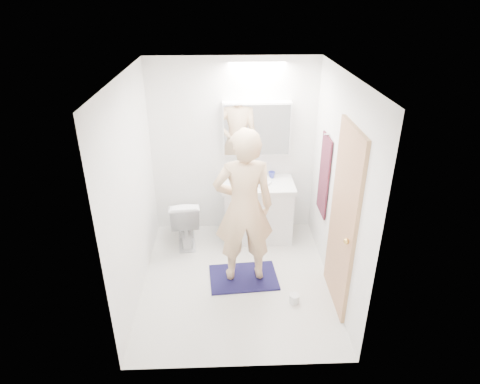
{
  "coord_description": "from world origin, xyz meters",
  "views": [
    {
      "loc": [
        -0.11,
        -3.91,
        3.14
      ],
      "look_at": [
        0.05,
        0.25,
        1.05
      ],
      "focal_mm": 30.67,
      "sensor_mm": 36.0,
      "label": 1
    }
  ],
  "objects_px": {
    "person": "(244,208)",
    "soap_bottle_a": "(239,171)",
    "toilet_paper_roll": "(294,299)",
    "soap_bottle_b": "(241,172)",
    "toilet": "(185,220)",
    "vanity_cabinet": "(258,211)",
    "toothbrush_cup": "(272,175)",
    "medicine_cabinet": "(257,129)"
  },
  "relations": [
    {
      "from": "medicine_cabinet",
      "to": "soap_bottle_a",
      "type": "relative_size",
      "value": 4.18
    },
    {
      "from": "soap_bottle_b",
      "to": "toilet_paper_roll",
      "type": "xyz_separation_m",
      "value": [
        0.53,
        -1.56,
        -0.86
      ]
    },
    {
      "from": "vanity_cabinet",
      "to": "toilet",
      "type": "xyz_separation_m",
      "value": [
        -0.98,
        -0.11,
        -0.05
      ]
    },
    {
      "from": "person",
      "to": "toothbrush_cup",
      "type": "bearing_deg",
      "value": -115.91
    },
    {
      "from": "soap_bottle_a",
      "to": "toilet_paper_roll",
      "type": "xyz_separation_m",
      "value": [
        0.56,
        -1.53,
        -0.88
      ]
    },
    {
      "from": "medicine_cabinet",
      "to": "toilet",
      "type": "height_order",
      "value": "medicine_cabinet"
    },
    {
      "from": "soap_bottle_b",
      "to": "toilet_paper_roll",
      "type": "height_order",
      "value": "soap_bottle_b"
    },
    {
      "from": "person",
      "to": "soap_bottle_a",
      "type": "xyz_separation_m",
      "value": [
        -0.02,
        1.09,
        -0.04
      ]
    },
    {
      "from": "soap_bottle_a",
      "to": "toilet_paper_roll",
      "type": "height_order",
      "value": "soap_bottle_a"
    },
    {
      "from": "toilet",
      "to": "person",
      "type": "bearing_deg",
      "value": 126.15
    },
    {
      "from": "vanity_cabinet",
      "to": "soap_bottle_a",
      "type": "relative_size",
      "value": 4.27
    },
    {
      "from": "toilet",
      "to": "person",
      "type": "relative_size",
      "value": 0.38
    },
    {
      "from": "toilet_paper_roll",
      "to": "person",
      "type": "bearing_deg",
      "value": 140.87
    },
    {
      "from": "vanity_cabinet",
      "to": "medicine_cabinet",
      "type": "relative_size",
      "value": 1.02
    },
    {
      "from": "person",
      "to": "soap_bottle_a",
      "type": "relative_size",
      "value": 8.71
    },
    {
      "from": "toilet",
      "to": "soap_bottle_b",
      "type": "height_order",
      "value": "soap_bottle_b"
    },
    {
      "from": "toothbrush_cup",
      "to": "toilet_paper_roll",
      "type": "xyz_separation_m",
      "value": [
        0.11,
        -1.54,
        -0.81
      ]
    },
    {
      "from": "toilet",
      "to": "toilet_paper_roll",
      "type": "height_order",
      "value": "toilet"
    },
    {
      "from": "toothbrush_cup",
      "to": "toilet_paper_roll",
      "type": "bearing_deg",
      "value": -85.8
    },
    {
      "from": "person",
      "to": "toothbrush_cup",
      "type": "distance_m",
      "value": 1.18
    },
    {
      "from": "vanity_cabinet",
      "to": "soap_bottle_a",
      "type": "distance_m",
      "value": 0.61
    },
    {
      "from": "toilet_paper_roll",
      "to": "toilet",
      "type": "bearing_deg",
      "value": 135.64
    },
    {
      "from": "person",
      "to": "toothbrush_cup",
      "type": "xyz_separation_m",
      "value": [
        0.43,
        1.1,
        -0.1
      ]
    },
    {
      "from": "person",
      "to": "toothbrush_cup",
      "type": "height_order",
      "value": "person"
    },
    {
      "from": "toothbrush_cup",
      "to": "toilet_paper_roll",
      "type": "relative_size",
      "value": 0.86
    },
    {
      "from": "soap_bottle_a",
      "to": "soap_bottle_b",
      "type": "bearing_deg",
      "value": 47.27
    },
    {
      "from": "person",
      "to": "toilet_paper_roll",
      "type": "xyz_separation_m",
      "value": [
        0.54,
        -0.44,
        -0.92
      ]
    },
    {
      "from": "toilet_paper_roll",
      "to": "soap_bottle_a",
      "type": "bearing_deg",
      "value": 110.1
    },
    {
      "from": "medicine_cabinet",
      "to": "toilet",
      "type": "relative_size",
      "value": 1.28
    },
    {
      "from": "soap_bottle_b",
      "to": "vanity_cabinet",
      "type": "bearing_deg",
      "value": -38.83
    },
    {
      "from": "soap_bottle_a",
      "to": "soap_bottle_b",
      "type": "height_order",
      "value": "soap_bottle_a"
    },
    {
      "from": "soap_bottle_b",
      "to": "toilet",
      "type": "bearing_deg",
      "value": -158.79
    },
    {
      "from": "person",
      "to": "toilet_paper_roll",
      "type": "relative_size",
      "value": 16.69
    },
    {
      "from": "toilet",
      "to": "toothbrush_cup",
      "type": "height_order",
      "value": "toothbrush_cup"
    },
    {
      "from": "soap_bottle_a",
      "to": "soap_bottle_b",
      "type": "relative_size",
      "value": 1.23
    },
    {
      "from": "toilet",
      "to": "person",
      "type": "xyz_separation_m",
      "value": [
        0.75,
        -0.82,
        0.62
      ]
    },
    {
      "from": "soap_bottle_b",
      "to": "medicine_cabinet",
      "type": "bearing_deg",
      "value": 8.32
    },
    {
      "from": "vanity_cabinet",
      "to": "medicine_cabinet",
      "type": "xyz_separation_m",
      "value": [
        -0.02,
        0.21,
        1.11
      ]
    },
    {
      "from": "vanity_cabinet",
      "to": "soap_bottle_a",
      "type": "height_order",
      "value": "soap_bottle_a"
    },
    {
      "from": "medicine_cabinet",
      "to": "toilet_paper_roll",
      "type": "xyz_separation_m",
      "value": [
        0.33,
        -1.59,
        -1.45
      ]
    },
    {
      "from": "vanity_cabinet",
      "to": "toilet_paper_roll",
      "type": "height_order",
      "value": "vanity_cabinet"
    },
    {
      "from": "toothbrush_cup",
      "to": "toilet",
      "type": "bearing_deg",
      "value": -166.86
    }
  ]
}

